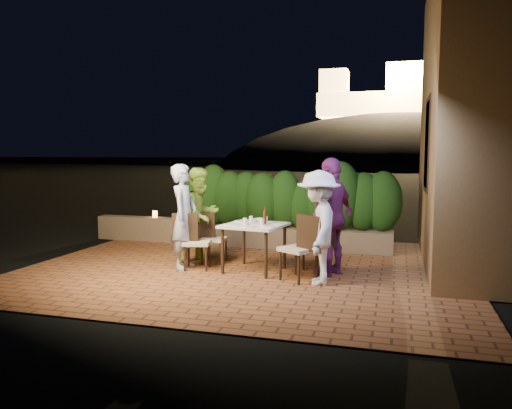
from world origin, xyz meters
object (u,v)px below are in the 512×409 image
at_px(beer_bottle, 265,216).
at_px(parapet_lamp, 155,214).
at_px(diner_white, 318,227).
at_px(chair_right_front, 298,247).
at_px(diner_green, 201,215).
at_px(bowl, 259,220).
at_px(chair_left_back, 214,238).
at_px(diner_blue, 184,216).
at_px(chair_right_back, 310,245).
at_px(dining_table, 254,248).
at_px(diner_purple, 332,217).
at_px(chair_left_front, 197,241).

bearing_deg(beer_bottle, parapet_lamp, 145.49).
bearing_deg(diner_white, parapet_lamp, -132.79).
relative_size(chair_right_front, diner_green, 0.61).
xyz_separation_m(beer_bottle, bowl, (-0.18, 0.31, -0.12)).
bearing_deg(diner_white, bowl, -136.25).
relative_size(beer_bottle, bowl, 1.46).
height_order(chair_left_back, diner_green, diner_green).
xyz_separation_m(diner_blue, diner_green, (0.06, 0.56, -0.04)).
xyz_separation_m(bowl, chair_right_back, (0.89, -0.24, -0.32)).
bearing_deg(chair_left_back, diner_blue, -124.75).
bearing_deg(chair_right_back, dining_table, 15.16).
relative_size(chair_right_front, diner_blue, 0.58).
xyz_separation_m(chair_left_back, chair_right_front, (1.61, -0.79, 0.06)).
bearing_deg(diner_green, diner_blue, -162.03).
relative_size(bowl, diner_blue, 0.11).
relative_size(bowl, diner_purple, 0.11).
xyz_separation_m(diner_green, parapet_lamp, (-1.71, 1.60, -0.24)).
xyz_separation_m(beer_bottle, diner_blue, (-1.32, -0.13, -0.04)).
relative_size(dining_table, bowl, 4.70).
distance_m(bowl, parapet_lamp, 3.29).
xyz_separation_m(bowl, parapet_lamp, (-2.79, 1.73, -0.20)).
bearing_deg(beer_bottle, chair_left_front, -172.55).
bearing_deg(dining_table, chair_left_back, 154.45).
bearing_deg(chair_right_front, chair_left_back, 6.16).
bearing_deg(diner_green, dining_table, -88.36).
bearing_deg(dining_table, beer_bottle, 6.47).
bearing_deg(chair_left_front, beer_bottle, -5.32).
height_order(diner_white, parapet_lamp, diner_white).
xyz_separation_m(beer_bottle, chair_right_front, (0.62, -0.41, -0.40)).
bearing_deg(chair_right_front, diner_green, 7.91).
height_order(diner_blue, diner_white, diner_blue).
relative_size(diner_purple, parapet_lamp, 12.84).
relative_size(dining_table, beer_bottle, 3.22).
bearing_deg(beer_bottle, diner_purple, 4.35).
bearing_deg(beer_bottle, diner_green, 160.92).
xyz_separation_m(bowl, chair_left_front, (-0.91, -0.45, -0.32)).
height_order(beer_bottle, diner_purple, diner_purple).
relative_size(beer_bottle, diner_white, 0.17).
xyz_separation_m(chair_right_front, chair_right_back, (0.09, 0.47, -0.04)).
distance_m(chair_left_front, parapet_lamp, 2.88).
bearing_deg(parapet_lamp, diner_purple, -26.09).
xyz_separation_m(chair_right_back, diner_green, (-1.97, 0.37, 0.35)).
relative_size(chair_left_back, diner_purple, 0.48).
xyz_separation_m(beer_bottle, chair_right_back, (0.71, 0.06, -0.43)).
distance_m(chair_right_front, chair_right_back, 0.49).
bearing_deg(chair_right_front, bowl, -9.91).
distance_m(dining_table, chair_right_front, 0.89).
relative_size(chair_left_back, parapet_lamp, 6.10).
bearing_deg(parapet_lamp, chair_left_back, -40.13).
relative_size(chair_right_back, parapet_lamp, 6.49).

